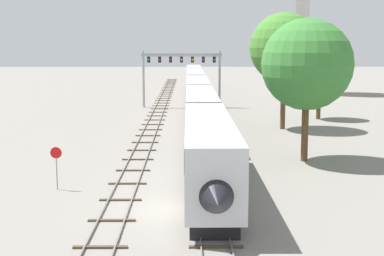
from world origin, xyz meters
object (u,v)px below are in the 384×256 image
at_px(signal_gantry, 182,66).
at_px(stop_sign, 56,162).
at_px(trackside_tree_mid, 320,71).
at_px(trackside_tree_right, 307,65).
at_px(passenger_train, 197,94).
at_px(trackside_tree_left, 284,48).

relative_size(signal_gantry, stop_sign, 4.20).
bearing_deg(trackside_tree_mid, stop_sign, -126.43).
xyz_separation_m(signal_gantry, trackside_tree_right, (10.52, -38.86, 1.64)).
height_order(passenger_train, stop_sign, passenger_train).
distance_m(stop_sign, trackside_tree_mid, 43.06).
height_order(passenger_train, trackside_tree_right, trackside_tree_right).
xyz_separation_m(trackside_tree_left, trackside_tree_right, (-1.17, -17.32, -1.19)).
distance_m(stop_sign, trackside_tree_left, 33.45).
relative_size(signal_gantry, trackside_tree_mid, 1.36).
bearing_deg(stop_sign, trackside_tree_right, 26.05).
xyz_separation_m(passenger_train, trackside_tree_right, (8.27, -31.81, 5.31)).
height_order(trackside_tree_mid, trackside_tree_right, trackside_tree_right).
xyz_separation_m(trackside_tree_left, trackside_tree_mid, (6.00, 8.22, -2.95)).
distance_m(signal_gantry, trackside_tree_right, 40.29).
bearing_deg(stop_sign, passenger_train, 76.21).
height_order(trackside_tree_left, trackside_tree_mid, trackside_tree_left).
height_order(trackside_tree_left, trackside_tree_right, trackside_tree_left).
bearing_deg(trackside_tree_mid, passenger_train, 157.89).
height_order(signal_gantry, trackside_tree_left, trackside_tree_left).
relative_size(passenger_train, trackside_tree_left, 7.93).
distance_m(passenger_train, trackside_tree_right, 33.30).
relative_size(stop_sign, trackside_tree_left, 0.22).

